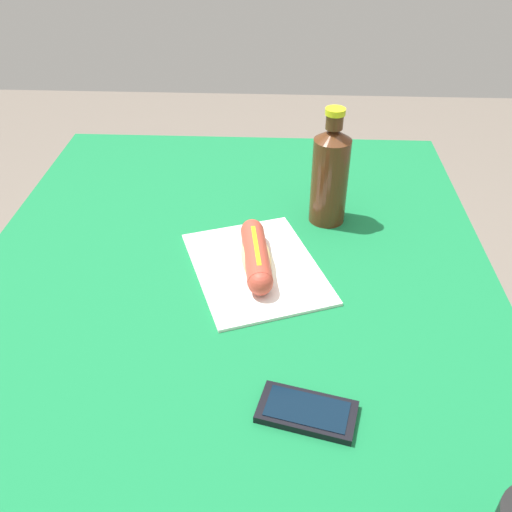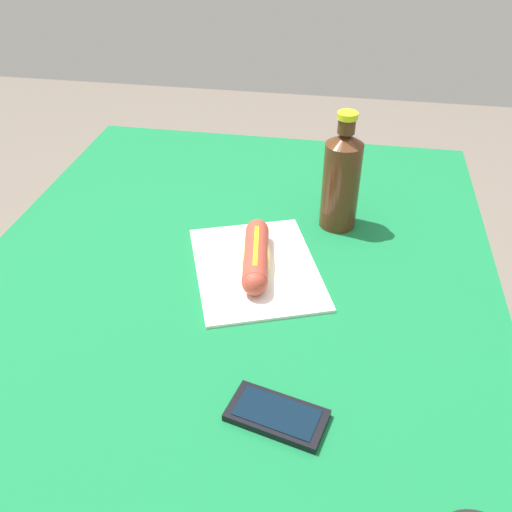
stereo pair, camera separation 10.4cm
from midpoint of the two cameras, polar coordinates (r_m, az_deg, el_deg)
The scene contains 6 objects.
ground_plane at distance 1.60m, azimuth -3.74°, elevation -23.47°, with size 6.00×6.00×0.00m, color #6B6056.
dining_table at distance 1.11m, azimuth -4.98°, elevation -7.00°, with size 1.26×0.98×0.74m.
paper_wrapper at distance 1.06m, azimuth -2.82°, elevation -1.29°, with size 0.29×0.22×0.01m, color white.
hot_dog at distance 1.04m, azimuth -2.86°, elevation -0.08°, with size 0.21×0.08×0.05m.
cell_phone at distance 0.81m, azimuth 1.41°, elevation -15.73°, with size 0.10×0.15×0.01m.
soda_bottle at distance 1.15m, azimuth 4.97°, elevation 8.24°, with size 0.08×0.08×0.25m.
Camera 1 is at (0.81, 0.08, 1.38)m, focal length 39.32 mm.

